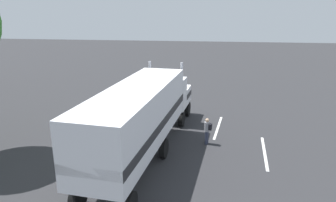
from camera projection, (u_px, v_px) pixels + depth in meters
The scene contains 5 objects.
ground_plane at pixel (171, 117), 23.27m from camera, with size 120.00×120.00×0.00m, color #2D2D30.
lane_stripe_near at pixel (218, 127), 21.30m from camera, with size 4.40×0.16×0.01m, color silver.
lane_stripe_mid at pixel (265, 153), 17.53m from camera, with size 4.40×0.16×0.01m, color silver.
semi_truck at pixel (144, 112), 16.60m from camera, with size 14.35×3.98×4.50m.
person_bystander at pixel (207, 130), 18.44m from camera, with size 0.38×0.48×1.63m.
Camera 1 is at (-21.78, -2.87, 7.78)m, focal length 32.96 mm.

